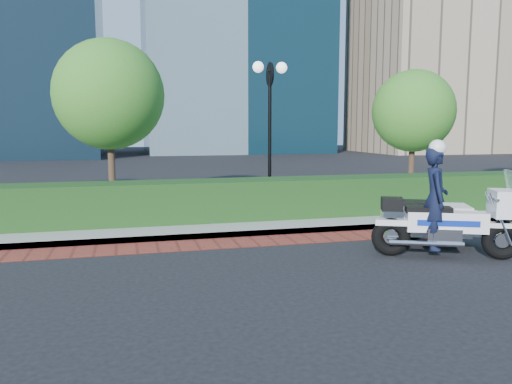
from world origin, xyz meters
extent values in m
plane|color=black|center=(0.00, 0.00, 0.00)|extent=(120.00, 120.00, 0.00)
cube|color=maroon|center=(0.00, 1.50, 0.01)|extent=(60.00, 1.00, 0.01)
cube|color=gray|center=(0.00, 6.00, 0.07)|extent=(60.00, 8.00, 0.15)
cube|color=#113314|center=(0.00, 3.60, 0.65)|extent=(18.00, 1.20, 1.00)
cylinder|color=black|center=(1.00, 5.20, 0.30)|extent=(0.30, 0.30, 0.30)
cylinder|color=black|center=(1.00, 5.20, 2.15)|extent=(0.10, 0.10, 3.70)
cylinder|color=black|center=(1.00, 5.20, 4.00)|extent=(0.04, 0.70, 0.70)
sphere|color=white|center=(0.65, 5.20, 4.20)|extent=(0.32, 0.32, 0.32)
sphere|color=white|center=(1.35, 5.20, 4.20)|extent=(0.32, 0.32, 0.32)
cylinder|color=#332319|center=(-3.50, 6.50, 1.23)|extent=(0.20, 0.20, 2.17)
sphere|color=#186119|center=(-3.50, 6.50, 3.44)|extent=(3.20, 3.20, 3.20)
cylinder|color=#332319|center=(6.50, 6.50, 1.11)|extent=(0.20, 0.20, 1.92)
sphere|color=#186119|center=(6.50, 6.50, 3.05)|extent=(2.80, 2.80, 2.80)
cube|color=gray|center=(28.00, 38.00, 14.00)|extent=(14.00, 12.00, 28.00)
torus|color=black|center=(1.85, -0.33, 0.37)|extent=(0.77, 0.50, 0.75)
torus|color=black|center=(3.72, -1.13, 0.37)|extent=(0.77, 0.50, 0.75)
cube|color=silver|center=(2.79, -0.73, 0.70)|extent=(1.49, 0.91, 0.38)
cube|color=silver|center=(2.74, -0.70, 0.43)|extent=(0.75, 0.66, 0.32)
cube|color=silver|center=(3.72, -1.13, 1.07)|extent=(0.66, 0.75, 0.51)
cube|color=silver|center=(3.83, -1.17, 1.47)|extent=(0.35, 0.57, 0.45)
cube|color=black|center=(2.48, -0.59, 0.93)|extent=(0.91, 0.64, 0.11)
cube|color=black|center=(1.85, -0.33, 1.02)|extent=(0.51, 0.49, 0.25)
cube|color=silver|center=(2.96, 0.25, 0.56)|extent=(1.92, 1.42, 0.62)
cube|color=black|center=(2.85, 0.29, 0.90)|extent=(0.95, 0.83, 0.09)
torus|color=black|center=(3.07, 0.79, 0.28)|extent=(0.59, 0.39, 0.56)
imported|color=black|center=(2.58, -0.64, 1.14)|extent=(0.71, 0.84, 1.95)
sphere|color=white|center=(2.58, -0.64, 2.10)|extent=(0.32, 0.32, 0.32)
camera|label=1|loc=(-3.08, -8.84, 2.46)|focal=35.00mm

